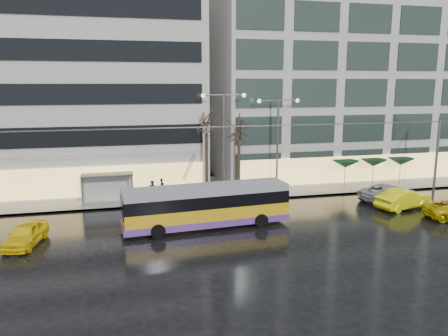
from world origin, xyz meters
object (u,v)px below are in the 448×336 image
object	(u,v)px
street_lamp_near	(224,130)
taxi_a	(26,234)
trolleybus	(207,207)
bus_shelter	(103,182)

from	to	relation	value
street_lamp_near	taxi_a	size ratio (longest dim) A/B	2.15
trolleybus	bus_shelter	xyz separation A→B (m)	(-7.27, 7.76, 0.49)
street_lamp_near	taxi_a	distance (m)	17.98
trolleybus	street_lamp_near	bearing A→B (deg)	68.45
bus_shelter	taxi_a	xyz separation A→B (m)	(-4.48, -8.53, -1.25)
trolleybus	taxi_a	bearing A→B (deg)	-176.25
taxi_a	trolleybus	bearing A→B (deg)	16.02
trolleybus	street_lamp_near	xyz separation A→B (m)	(3.11, 7.88, 4.52)
bus_shelter	taxi_a	world-z (taller)	bus_shelter
bus_shelter	taxi_a	bearing A→B (deg)	-117.69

